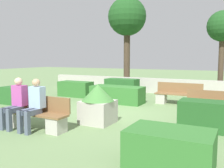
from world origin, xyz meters
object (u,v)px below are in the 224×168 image
at_px(bench_front, 37,117).
at_px(tree_leftmost, 127,18).
at_px(person_seated_woman, 16,100).
at_px(planter_corner_left, 98,103).
at_px(tree_center_left, 223,28).
at_px(bench_right_side, 178,96).
at_px(bench_left_side, 216,109).
at_px(person_seated_man, 34,103).

bearing_deg(bench_front, tree_leftmost, 99.83).
xyz_separation_m(person_seated_woman, planter_corner_left, (1.68, 1.35, -0.15)).
bearing_deg(tree_center_left, tree_leftmost, 174.48).
bearing_deg(planter_corner_left, tree_center_left, 70.98).
bearing_deg(person_seated_woman, bench_front, 13.70).
bearing_deg(bench_right_side, planter_corner_left, -116.82).
bearing_deg(tree_center_left, person_seated_woman, -115.69).
bearing_deg(bench_left_side, bench_right_side, 133.63).
bearing_deg(person_seated_woman, bench_left_side, 35.72).
distance_m(person_seated_man, person_seated_woman, 0.62).
xyz_separation_m(bench_left_side, person_seated_woman, (-4.60, -3.30, 0.40)).
bearing_deg(person_seated_woman, person_seated_man, -0.10).
distance_m(bench_front, person_seated_man, 0.42).
bearing_deg(tree_leftmost, tree_center_left, -5.52).
distance_m(bench_front, planter_corner_left, 1.67).
distance_m(bench_left_side, tree_center_left, 6.35).
relative_size(bench_front, person_seated_woman, 1.39).
bearing_deg(bench_front, person_seated_woman, -166.30).
distance_m(bench_front, tree_leftmost, 10.20).
bearing_deg(person_seated_woman, bench_right_side, 59.52).
distance_m(tree_leftmost, tree_center_left, 5.44).
relative_size(person_seated_woman, tree_center_left, 0.32).
bearing_deg(tree_center_left, bench_front, -112.96).
xyz_separation_m(bench_left_side, person_seated_man, (-3.98, -3.31, 0.40)).
height_order(person_seated_woman, tree_leftmost, tree_leftmost).
relative_size(bench_right_side, tree_center_left, 0.43).
relative_size(person_seated_man, tree_center_left, 0.32).
bearing_deg(bench_left_side, tree_center_left, 97.65).
relative_size(bench_left_side, planter_corner_left, 1.62).
xyz_separation_m(bench_right_side, tree_center_left, (1.24, 3.73, 2.94)).
distance_m(planter_corner_left, tree_center_left, 8.45).
xyz_separation_m(tree_leftmost, tree_center_left, (5.34, -0.52, -0.92)).
distance_m(bench_left_side, tree_leftmost, 9.19).
height_order(bench_left_side, person_seated_man, person_seated_man).
bearing_deg(bench_right_side, tree_leftmost, 126.85).
distance_m(bench_left_side, person_seated_woman, 5.67).
distance_m(bench_left_side, person_seated_man, 5.19).
xyz_separation_m(bench_front, planter_corner_left, (1.11, 1.21, 0.25)).
height_order(planter_corner_left, tree_center_left, tree_center_left).
distance_m(bench_front, bench_right_side, 5.64).
height_order(bench_front, person_seated_woman, person_seated_woman).
xyz_separation_m(bench_left_side, tree_leftmost, (-5.64, 6.14, 3.86)).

